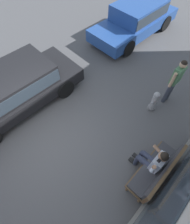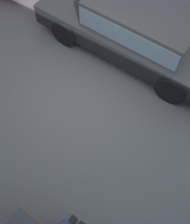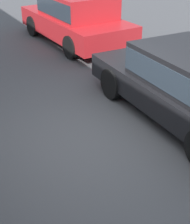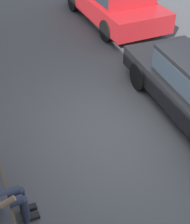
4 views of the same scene
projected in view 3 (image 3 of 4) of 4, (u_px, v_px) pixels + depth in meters
name	position (u px, v px, depth m)	size (l,w,h in m)	color
ground_plane	(103.00, 140.00, 5.97)	(60.00, 60.00, 0.00)	#4C4C4F
parked_car_far	(76.00, 16.00, 10.56)	(4.37, 2.09, 1.51)	red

